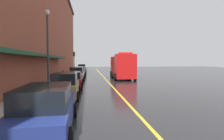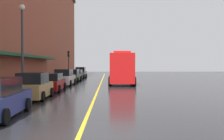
% 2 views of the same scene
% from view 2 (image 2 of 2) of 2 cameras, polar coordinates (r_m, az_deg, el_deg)
% --- Properties ---
extents(ground_plane, '(112.00, 112.00, 0.00)m').
position_cam_2_polar(ground_plane, '(32.80, -2.45, -2.83)').
color(ground_plane, '#232326').
extents(sidewalk_left, '(2.40, 70.00, 0.15)m').
position_cam_2_polar(sidewalk_left, '(33.55, -13.11, -2.64)').
color(sidewalk_left, '#ADA8A0').
rests_on(sidewalk_left, ground).
extents(lane_center_stripe, '(0.16, 70.00, 0.01)m').
position_cam_2_polar(lane_center_stripe, '(32.80, -2.45, -2.82)').
color(lane_center_stripe, gold).
rests_on(lane_center_stripe, ground).
extents(parked_car_1, '(2.01, 4.13, 1.76)m').
position_cam_2_polar(parked_car_1, '(17.85, -16.86, -3.54)').
color(parked_car_1, '#A5844C').
rests_on(parked_car_1, ground).
extents(parked_car_2, '(2.08, 4.84, 1.55)m').
position_cam_2_polar(parked_car_2, '(22.91, -13.20, -2.71)').
color(parked_car_2, maroon).
rests_on(parked_car_2, ground).
extents(parked_car_3, '(2.09, 4.90, 1.79)m').
position_cam_2_polar(parked_car_3, '(29.35, -10.43, -1.67)').
color(parked_car_3, silver).
rests_on(parked_car_3, ground).
extents(parked_car_4, '(2.09, 4.40, 1.69)m').
position_cam_2_polar(parked_car_4, '(35.60, -8.66, -1.26)').
color(parked_car_4, '#2D5133').
rests_on(parked_car_4, ground).
extents(parked_car_5, '(2.10, 4.23, 1.55)m').
position_cam_2_polar(parked_car_5, '(40.81, -7.83, -1.04)').
color(parked_car_5, black).
rests_on(parked_car_5, ground).
extents(parked_car_6, '(2.01, 4.21, 1.89)m').
position_cam_2_polar(parked_car_6, '(46.44, -6.90, -0.61)').
color(parked_car_6, '#595B60').
rests_on(parked_car_6, ground).
extents(fire_truck, '(3.11, 8.02, 3.74)m').
position_cam_2_polar(fire_truck, '(30.21, 2.10, 0.21)').
color(fire_truck, red).
rests_on(fire_truck, ground).
extents(parking_meter_0, '(0.14, 0.18, 1.33)m').
position_cam_2_polar(parking_meter_0, '(23.33, -16.44, -1.86)').
color(parking_meter_0, '#4C4C51').
rests_on(parking_meter_0, sidewalk_left).
extents(parking_meter_1, '(0.14, 0.18, 1.33)m').
position_cam_2_polar(parking_meter_1, '(26.13, -14.74, -1.54)').
color(parking_meter_1, '#4C4C51').
rests_on(parking_meter_1, sidewalk_left).
extents(street_lamp_left, '(0.44, 0.44, 6.94)m').
position_cam_2_polar(street_lamp_left, '(22.02, -19.16, 6.65)').
color(street_lamp_left, '#33383D').
rests_on(street_lamp_left, sidewalk_left).
extents(traffic_light_near, '(0.38, 0.36, 4.30)m').
position_cam_2_polar(traffic_light_near, '(41.09, -9.54, 2.35)').
color(traffic_light_near, '#232326').
rests_on(traffic_light_near, sidewalk_left).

